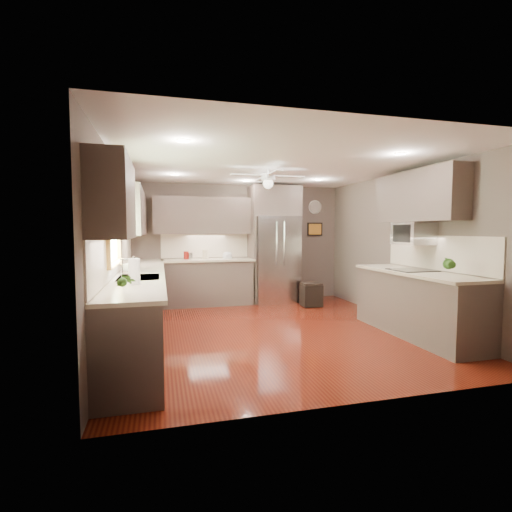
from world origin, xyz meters
name	(u,v)px	position (x,y,z in m)	size (l,w,h in m)	color
floor	(273,330)	(0.00, 0.00, 0.00)	(5.00, 5.00, 0.00)	#491009
ceiling	(274,165)	(0.00, 0.00, 2.50)	(5.00, 5.00, 0.00)	white
wall_back	(239,243)	(0.00, 2.50, 1.25)	(4.50, 4.50, 0.00)	brown
wall_front	(360,263)	(0.00, -2.50, 1.25)	(4.50, 4.50, 0.00)	brown
wall_left	(116,251)	(-2.25, 0.00, 1.25)	(5.00, 5.00, 0.00)	brown
wall_right	(403,247)	(2.25, 0.00, 1.25)	(5.00, 5.00, 0.00)	brown
canister_a	(186,255)	(-1.16, 2.24, 1.02)	(0.10, 0.10, 0.16)	maroon
canister_b	(191,256)	(-1.07, 2.19, 1.01)	(0.08, 0.08, 0.13)	silver
canister_c	(206,255)	(-0.77, 2.20, 1.03)	(0.12, 0.12, 0.20)	beige
soap_bottle	(128,267)	(-2.08, -0.16, 1.04)	(0.09, 0.09, 0.20)	white
potted_plant_left	(126,281)	(-1.96, -1.86, 1.07)	(0.14, 0.09, 0.27)	#2B5518
potted_plant_right	(450,264)	(1.92, -1.41, 1.10)	(0.18, 0.14, 0.32)	#2B5518
bowl	(228,257)	(-0.31, 2.22, 0.97)	(0.22, 0.22, 0.05)	beige
left_run	(140,303)	(-1.95, 0.15, 0.48)	(0.65, 4.70, 1.45)	#4C3E37
back_run	(208,281)	(-0.72, 2.20, 0.48)	(1.85, 0.65, 1.45)	#4C3E37
uppers	(218,209)	(-0.74, 0.71, 1.87)	(4.50, 4.70, 0.95)	#4C3E37
window	(113,228)	(-2.22, -0.50, 1.55)	(0.05, 1.12, 0.92)	#BFF2B2
sink	(139,280)	(-1.93, -0.50, 0.91)	(0.50, 0.70, 0.32)	silver
refrigerator	(275,246)	(0.70, 2.16, 1.19)	(1.06, 0.75, 2.45)	silver
right_run	(417,302)	(1.93, -0.80, 0.48)	(0.70, 2.20, 1.45)	#4C3E37
microwave	(413,233)	(2.03, -0.55, 1.48)	(0.43, 0.55, 0.34)	silver
ceiling_fan	(268,179)	(0.00, 0.30, 2.33)	(1.18, 1.18, 0.32)	white
recessed_lights	(264,169)	(-0.04, 0.40, 2.49)	(2.84, 3.14, 0.01)	white
wall_clock	(315,207)	(1.75, 2.48, 2.05)	(0.30, 0.03, 0.30)	white
framed_print	(315,229)	(1.75, 2.48, 1.55)	(0.36, 0.03, 0.30)	black
stool	(311,294)	(1.26, 1.51, 0.24)	(0.40, 0.40, 0.46)	black
paper_towel	(134,272)	(-1.94, -1.16, 1.08)	(0.12, 0.12, 0.31)	white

